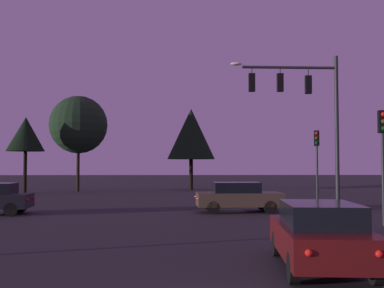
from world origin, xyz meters
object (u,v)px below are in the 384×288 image
at_px(tree_left_far, 79,125).
at_px(tree_center_horizon, 191,134).
at_px(traffic_light_corner_left, 383,144).
at_px(car_crossing_left, 238,196).
at_px(traffic_signal_mast_arm, 306,104).
at_px(tree_behind_sign, 26,134).
at_px(traffic_light_corner_right, 317,153).
at_px(car_nearside_lane, 320,234).

xyz_separation_m(tree_left_far, tree_center_horizon, (10.41, 2.71, -0.64)).
distance_m(traffic_light_corner_left, car_crossing_left, 7.84).
height_order(traffic_signal_mast_arm, tree_behind_sign, traffic_signal_mast_arm).
relative_size(traffic_light_corner_right, tree_behind_sign, 0.68).
bearing_deg(car_nearside_lane, tree_left_far, 111.11).
xyz_separation_m(tree_behind_sign, tree_center_horizon, (14.05, 6.22, 0.49)).
bearing_deg(tree_left_far, car_nearside_lane, -68.89).
xyz_separation_m(car_crossing_left, tree_left_far, (-12.22, 19.25, 5.30)).
height_order(traffic_light_corner_left, tree_behind_sign, tree_behind_sign).
distance_m(car_nearside_lane, tree_left_far, 34.96).
bearing_deg(traffic_signal_mast_arm, tree_left_far, 127.47).
relative_size(traffic_light_corner_left, tree_left_far, 0.52).
distance_m(car_nearside_lane, tree_center_horizon, 35.31).
distance_m(traffic_light_corner_right, car_nearside_lane, 16.89).
xyz_separation_m(traffic_light_corner_right, car_nearside_lane, (-4.74, -16.04, -2.32)).
xyz_separation_m(traffic_signal_mast_arm, traffic_light_corner_right, (1.71, 4.00, -2.30)).
bearing_deg(traffic_light_corner_left, tree_center_horizon, 104.10).
bearing_deg(traffic_signal_mast_arm, tree_center_horizon, 102.49).
bearing_deg(tree_left_far, tree_center_horizon, 14.58).
bearing_deg(tree_behind_sign, traffic_light_corner_left, -45.36).
height_order(car_crossing_left, tree_behind_sign, tree_behind_sign).
height_order(traffic_light_corner_right, tree_center_horizon, tree_center_horizon).
bearing_deg(tree_center_horizon, traffic_light_corner_left, -75.90).
bearing_deg(tree_center_horizon, traffic_signal_mast_arm, -77.51).
xyz_separation_m(traffic_signal_mast_arm, tree_center_horizon, (-5.07, 22.90, 0.04)).
relative_size(tree_behind_sign, tree_left_far, 0.74).
distance_m(traffic_signal_mast_arm, car_crossing_left, 5.73).
xyz_separation_m(traffic_light_corner_left, car_nearside_lane, (-4.85, -7.53, -2.43)).
relative_size(traffic_light_corner_left, traffic_light_corner_right, 1.04).
bearing_deg(tree_left_far, car_crossing_left, -57.58).
bearing_deg(car_crossing_left, tree_left_far, 122.42).
height_order(car_nearside_lane, tree_behind_sign, tree_behind_sign).
bearing_deg(traffic_light_corner_right, traffic_light_corner_left, -89.31).
bearing_deg(traffic_signal_mast_arm, car_crossing_left, 163.79).
xyz_separation_m(traffic_signal_mast_arm, car_nearside_lane, (-3.03, -12.04, -4.62)).
bearing_deg(traffic_light_corner_left, car_crossing_left, 132.87).
bearing_deg(traffic_light_corner_left, tree_left_far, 124.99).
distance_m(traffic_signal_mast_arm, tree_behind_sign, 25.39).
bearing_deg(car_nearside_lane, tree_center_horizon, 93.34).
height_order(traffic_light_corner_right, tree_left_far, tree_left_far).
bearing_deg(tree_behind_sign, tree_center_horizon, 23.86).
bearing_deg(traffic_light_corner_left, traffic_light_corner_right, 90.69).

